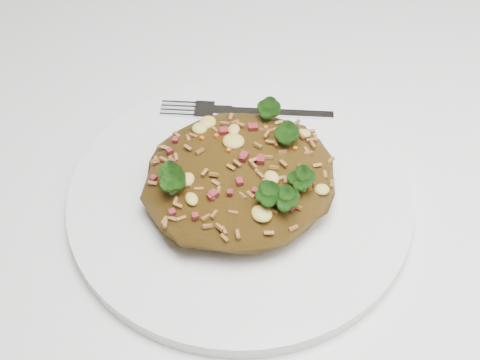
{
  "coord_description": "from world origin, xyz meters",
  "views": [
    {
      "loc": [
        -0.19,
        -0.33,
        1.2
      ],
      "look_at": [
        -0.01,
        -0.02,
        0.78
      ],
      "focal_mm": 50.0,
      "sensor_mm": 36.0,
      "label": 1
    }
  ],
  "objects_px": {
    "fried_rice": "(241,172)",
    "fork": "(255,112)",
    "dining_table": "(241,244)",
    "plate": "(240,197)"
  },
  "relations": [
    {
      "from": "fried_rice",
      "to": "dining_table",
      "type": "bearing_deg",
      "value": 59.35
    },
    {
      "from": "dining_table",
      "to": "fork",
      "type": "height_order",
      "value": "fork"
    },
    {
      "from": "fried_rice",
      "to": "fork",
      "type": "xyz_separation_m",
      "value": [
        0.06,
        0.08,
        -0.02
      ]
    },
    {
      "from": "fried_rice",
      "to": "fork",
      "type": "relative_size",
      "value": 1.13
    },
    {
      "from": "dining_table",
      "to": "fried_rice",
      "type": "relative_size",
      "value": 7.39
    },
    {
      "from": "dining_table",
      "to": "plate",
      "type": "distance_m",
      "value": 0.1
    },
    {
      "from": "plate",
      "to": "fried_rice",
      "type": "distance_m",
      "value": 0.03
    },
    {
      "from": "dining_table",
      "to": "fried_rice",
      "type": "xyz_separation_m",
      "value": [
        -0.01,
        -0.02,
        0.13
      ]
    },
    {
      "from": "fried_rice",
      "to": "fork",
      "type": "height_order",
      "value": "fried_rice"
    },
    {
      "from": "fried_rice",
      "to": "fork",
      "type": "bearing_deg",
      "value": 52.57
    }
  ]
}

